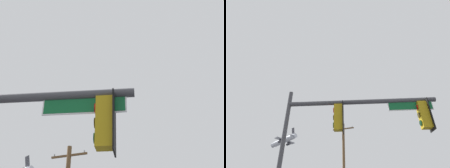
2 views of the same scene
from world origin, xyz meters
The scene contains 3 objects.
signal_pole_near centered at (-5.75, -5.95, 4.14)m, with size 6.22×1.41×5.51m.
utility_pole centered at (-9.21, 6.67, 4.47)m, with size 2.51×0.35×8.55m.
airplane centered at (-66.45, 86.50, 29.95)m, with size 18.77×16.84×11.14m.
Camera 2 is at (-4.67, -12.66, 1.56)m, focal length 28.00 mm.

